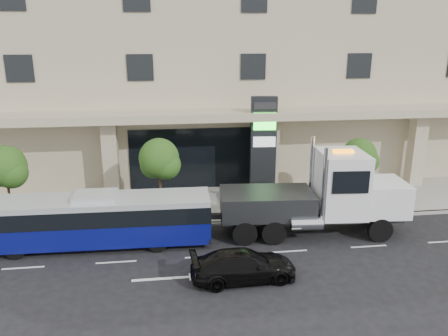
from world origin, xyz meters
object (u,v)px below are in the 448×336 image
Objects in this scene: black_sedan at (244,265)px; signage_pylon at (263,147)px; city_bus at (97,219)px; tow_truck at (321,197)px.

black_sedan is 0.71× the size of signage_pylon.
city_bus is at bearing -144.15° from signage_pylon.
signage_pylon is (2.86, 9.55, 2.68)m from black_sedan.
black_sedan is at bearing -30.55° from city_bus.
tow_truck is (11.11, 0.06, 0.61)m from city_bus.
city_bus is at bearing -175.42° from tow_truck.
signage_pylon reaches higher than tow_truck.
tow_truck is 1.71× the size of signage_pylon.
city_bus is 11.00m from signage_pylon.
signage_pylon reaches higher than black_sedan.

